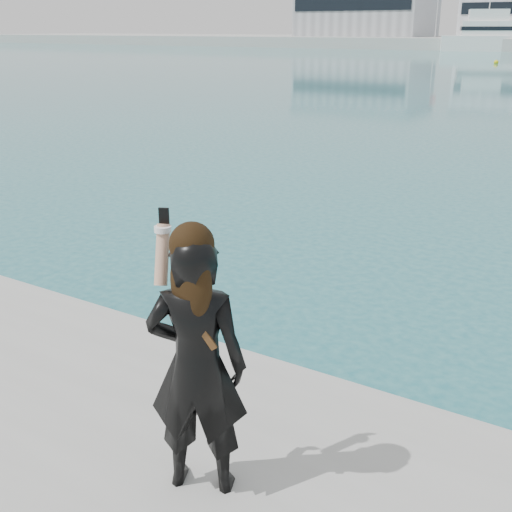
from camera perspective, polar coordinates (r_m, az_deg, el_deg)
The scene contains 5 objects.
warehouse_grey_left at distance 143.22m, azimuth 9.81°, elevation 21.00°, with size 26.52×16.36×11.50m.
flagpole_left at distance 130.68m, azimuth 15.85°, elevation 20.19°, with size 1.28×0.16×8.00m.
motor_yacht at distance 118.72m, azimuth 20.55°, elevation 17.85°, with size 19.12×10.82×8.61m.
buoy_extra at distance 77.59m, azimuth 20.55°, elevation 15.71°, with size 0.50×0.50×0.50m, color yellow.
woman at distance 4.11m, azimuth -5.33°, elevation -9.08°, with size 0.76×0.65×1.87m.
Camera 1 is at (1.45, -3.58, 3.71)m, focal length 45.00 mm.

